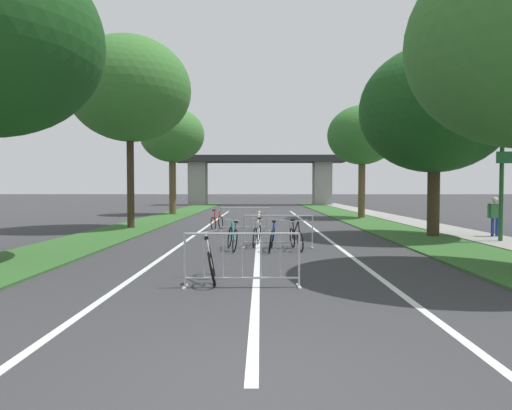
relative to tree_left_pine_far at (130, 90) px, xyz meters
name	(u,v)px	position (x,y,z in m)	size (l,w,h in m)	color
ground_plane	(251,389)	(6.05, -16.61, -6.52)	(300.00, 300.00, 0.00)	#333335
grass_verge_left	(162,218)	(-0.05, 6.72, -6.49)	(2.74, 57.03, 0.05)	#2D5B26
grass_verge_right	(357,219)	(12.14, 6.72, -6.49)	(2.74, 57.03, 0.05)	#2D5B26
sidewalk_path_right	(395,218)	(14.51, 6.72, -6.48)	(1.99, 57.03, 0.08)	gray
lane_stripe_center	(259,229)	(6.05, -0.11, -6.51)	(0.14, 32.99, 0.01)	silver
lane_stripe_right_lane	(314,229)	(8.65, -0.11, -6.51)	(0.14, 32.99, 0.01)	silver
lane_stripe_left_lane	(203,229)	(3.44, -0.11, -6.51)	(0.14, 32.99, 0.01)	silver
overpass_bridge	(260,171)	(6.05, 30.53, -2.52)	(19.67, 3.71, 5.70)	#2D2D30
tree_left_pine_far	(130,90)	(0.00, 0.00, 0.00)	(5.72, 5.72, 8.96)	#3D2D1E
tree_left_cypress_far	(172,135)	(-0.28, 11.29, -0.77)	(4.64, 4.64, 7.77)	brown
tree_right_maple_mid	(435,109)	(12.87, -3.48, -1.57)	(5.75, 5.75, 7.41)	#3D2D1E
tree_right_oak_mid	(362,136)	(12.59, 7.52, -1.25)	(4.41, 4.41, 7.18)	brown
lamppost_with_sign	(502,147)	(14.44, -5.41, -3.18)	(0.56, 0.32, 5.65)	#1E4C23
crowd_barrier_nearest	(242,260)	(5.78, -12.35, -6.00)	(2.25, 0.50, 1.05)	#ADADB2
crowd_barrier_second	(278,232)	(6.69, -6.75, -6.00)	(2.25, 0.50, 1.05)	#ADADB2
crowd_barrier_third	(245,219)	(5.44, -1.14, -6.00)	(2.25, 0.51, 1.05)	#ADADB2
bicycle_red_0	(217,222)	(4.14, -0.66, -6.16)	(0.52, 1.61, 0.95)	black
bicycle_yellow_1	(259,222)	(6.07, -0.74, -6.17)	(0.49, 1.59, 0.87)	black
bicycle_teal_2	(233,237)	(5.27, -7.17, -6.13)	(0.49, 1.69, 0.92)	black
bicycle_black_3	(296,238)	(7.23, -7.10, -6.15)	(0.55, 1.67, 0.96)	black
bicycle_blue_4	(272,238)	(6.48, -7.34, -6.14)	(0.52, 1.77, 0.95)	black
bicycle_silver_5	(211,263)	(5.13, -11.79, -6.14)	(0.61, 1.66, 1.02)	black
bicycle_white_6	(257,235)	(6.01, -6.24, -6.14)	(0.44, 1.61, 0.94)	black
pedestrian_in_red_jacket	(495,213)	(15.01, -3.95, -5.57)	(0.57, 0.26, 1.57)	navy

